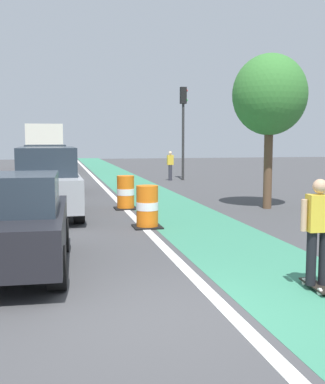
{
  "coord_description": "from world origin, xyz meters",
  "views": [
    {
      "loc": [
        -1.28,
        -5.95,
        2.28
      ],
      "look_at": [
        1.03,
        4.47,
        1.1
      ],
      "focal_mm": 45.03,
      "sensor_mm": 36.0,
      "label": 1
    }
  ],
  "objects_px": {
    "parked_suv_third": "(46,168)",
    "delivery_truck_down_block": "(45,145)",
    "parked_suv_second": "(47,181)",
    "traffic_barrel_front": "(147,207)",
    "pedestrian_crossing": "(170,165)",
    "traffic_light_corner": "(183,117)",
    "parked_sedan_nearest": "(10,224)",
    "traffic_barrel_mid": "(126,193)",
    "skateboarder_on_lane": "(318,231)",
    "street_tree_sidewalk": "(270,96)"
  },
  "relations": [
    {
      "from": "parked_suv_third",
      "to": "delivery_truck_down_block",
      "type": "xyz_separation_m",
      "value": [
        -0.35,
        13.71,
        0.81
      ]
    },
    {
      "from": "parked_suv_second",
      "to": "parked_suv_third",
      "type": "xyz_separation_m",
      "value": [
        -0.15,
        6.49,
        0.0
      ]
    },
    {
      "from": "traffic_barrel_front",
      "to": "pedestrian_crossing",
      "type": "xyz_separation_m",
      "value": [
        3.87,
        13.7,
        0.33
      ]
    },
    {
      "from": "traffic_barrel_front",
      "to": "traffic_light_corner",
      "type": "bearing_deg",
      "value": 71.47
    },
    {
      "from": "traffic_barrel_front",
      "to": "pedestrian_crossing",
      "type": "relative_size",
      "value": 0.68
    },
    {
      "from": "pedestrian_crossing",
      "to": "parked_sedan_nearest",
      "type": "bearing_deg",
      "value": -111.87
    },
    {
      "from": "parked_suv_second",
      "to": "traffic_barrel_mid",
      "type": "relative_size",
      "value": 4.24
    },
    {
      "from": "delivery_truck_down_block",
      "to": "traffic_light_corner",
      "type": "xyz_separation_m",
      "value": [
        7.65,
        -8.84,
        1.65
      ]
    },
    {
      "from": "skateboarder_on_lane",
      "to": "delivery_truck_down_block",
      "type": "height_order",
      "value": "delivery_truck_down_block"
    },
    {
      "from": "street_tree_sidewalk",
      "to": "parked_suv_third",
      "type": "bearing_deg",
      "value": 138.37
    },
    {
      "from": "pedestrian_crossing",
      "to": "street_tree_sidewalk",
      "type": "xyz_separation_m",
      "value": [
        0.63,
        -11.17,
        2.8
      ]
    },
    {
      "from": "skateboarder_on_lane",
      "to": "traffic_barrel_front",
      "type": "distance_m",
      "value": 5.86
    },
    {
      "from": "parked_sedan_nearest",
      "to": "parked_suv_second",
      "type": "distance_m",
      "value": 6.01
    },
    {
      "from": "parked_suv_second",
      "to": "traffic_light_corner",
      "type": "height_order",
      "value": "traffic_light_corner"
    },
    {
      "from": "skateboarder_on_lane",
      "to": "street_tree_sidewalk",
      "type": "xyz_separation_m",
      "value": [
        2.94,
        8.17,
        2.76
      ]
    },
    {
      "from": "parked_suv_third",
      "to": "pedestrian_crossing",
      "type": "bearing_deg",
      "value": 36.2
    },
    {
      "from": "traffic_barrel_mid",
      "to": "traffic_light_corner",
      "type": "xyz_separation_m",
      "value": [
        4.7,
        10.36,
        2.97
      ]
    },
    {
      "from": "street_tree_sidewalk",
      "to": "skateboarder_on_lane",
      "type": "bearing_deg",
      "value": -109.8
    },
    {
      "from": "traffic_light_corner",
      "to": "street_tree_sidewalk",
      "type": "height_order",
      "value": "traffic_light_corner"
    },
    {
      "from": "delivery_truck_down_block",
      "to": "parked_sedan_nearest",
      "type": "bearing_deg",
      "value": -90.07
    },
    {
      "from": "delivery_truck_down_block",
      "to": "traffic_barrel_front",
      "type": "bearing_deg",
      "value": -82.37
    },
    {
      "from": "parked_suv_second",
      "to": "parked_suv_third",
      "type": "relative_size",
      "value": 1.0
    },
    {
      "from": "traffic_barrel_front",
      "to": "traffic_barrel_mid",
      "type": "height_order",
      "value": "same"
    },
    {
      "from": "parked_sedan_nearest",
      "to": "pedestrian_crossing",
      "type": "xyz_separation_m",
      "value": [
        6.93,
        17.26,
        0.03
      ]
    },
    {
      "from": "parked_suv_third",
      "to": "street_tree_sidewalk",
      "type": "relative_size",
      "value": 0.92
    },
    {
      "from": "parked_sedan_nearest",
      "to": "delivery_truck_down_block",
      "type": "relative_size",
      "value": 0.55
    },
    {
      "from": "traffic_barrel_front",
      "to": "pedestrian_crossing",
      "type": "bearing_deg",
      "value": 74.23
    },
    {
      "from": "traffic_barrel_mid",
      "to": "delivery_truck_down_block",
      "type": "height_order",
      "value": "delivery_truck_down_block"
    },
    {
      "from": "parked_sedan_nearest",
      "to": "pedestrian_crossing",
      "type": "distance_m",
      "value": 18.6
    },
    {
      "from": "parked_suv_second",
      "to": "delivery_truck_down_block",
      "type": "bearing_deg",
      "value": 91.41
    },
    {
      "from": "skateboarder_on_lane",
      "to": "parked_sedan_nearest",
      "type": "distance_m",
      "value": 5.06
    },
    {
      "from": "traffic_barrel_front",
      "to": "street_tree_sidewalk",
      "type": "bearing_deg",
      "value": 29.43
    },
    {
      "from": "traffic_barrel_front",
      "to": "parked_sedan_nearest",
      "type": "bearing_deg",
      "value": -130.7
    },
    {
      "from": "street_tree_sidewalk",
      "to": "traffic_barrel_mid",
      "type": "bearing_deg",
      "value": 169.02
    },
    {
      "from": "traffic_barrel_front",
      "to": "pedestrian_crossing",
      "type": "distance_m",
      "value": 14.24
    },
    {
      "from": "traffic_barrel_mid",
      "to": "traffic_light_corner",
      "type": "height_order",
      "value": "traffic_light_corner"
    },
    {
      "from": "skateboarder_on_lane",
      "to": "traffic_barrel_front",
      "type": "xyz_separation_m",
      "value": [
        -1.55,
        5.64,
        -0.38
      ]
    },
    {
      "from": "traffic_barrel_mid",
      "to": "delivery_truck_down_block",
      "type": "bearing_deg",
      "value": 98.75
    },
    {
      "from": "parked_suv_second",
      "to": "delivery_truck_down_block",
      "type": "height_order",
      "value": "delivery_truck_down_block"
    },
    {
      "from": "traffic_light_corner",
      "to": "street_tree_sidewalk",
      "type": "xyz_separation_m",
      "value": [
        -0.12,
        -11.25,
        0.17
      ]
    },
    {
      "from": "traffic_barrel_front",
      "to": "delivery_truck_down_block",
      "type": "relative_size",
      "value": 0.14
    },
    {
      "from": "parked_suv_second",
      "to": "pedestrian_crossing",
      "type": "bearing_deg",
      "value": 60.44
    },
    {
      "from": "parked_suv_second",
      "to": "pedestrian_crossing",
      "type": "xyz_separation_m",
      "value": [
        6.4,
        11.28,
        -0.17
      ]
    },
    {
      "from": "skateboarder_on_lane",
      "to": "parked_sedan_nearest",
      "type": "bearing_deg",
      "value": 155.76
    },
    {
      "from": "delivery_truck_down_block",
      "to": "pedestrian_crossing",
      "type": "bearing_deg",
      "value": -52.28
    },
    {
      "from": "parked_sedan_nearest",
      "to": "parked_suv_third",
      "type": "bearing_deg",
      "value": 88.23
    },
    {
      "from": "delivery_truck_down_block",
      "to": "parked_suv_second",
      "type": "bearing_deg",
      "value": -88.59
    },
    {
      "from": "delivery_truck_down_block",
      "to": "traffic_light_corner",
      "type": "relative_size",
      "value": 1.5
    },
    {
      "from": "delivery_truck_down_block",
      "to": "pedestrian_crossing",
      "type": "height_order",
      "value": "delivery_truck_down_block"
    },
    {
      "from": "pedestrian_crossing",
      "to": "parked_suv_third",
      "type": "bearing_deg",
      "value": -143.8
    }
  ]
}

